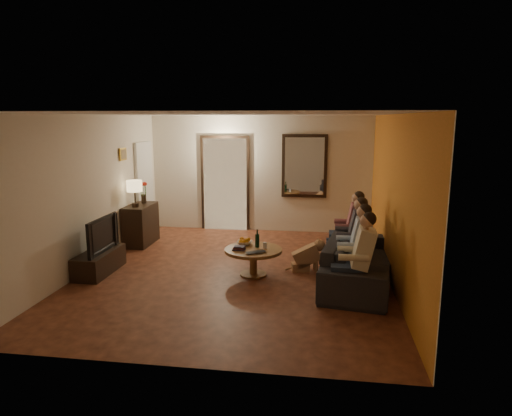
# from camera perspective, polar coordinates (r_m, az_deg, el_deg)

# --- Properties ---
(floor) EXTENTS (5.00, 6.00, 0.01)m
(floor) POSITION_cam_1_polar(r_m,az_deg,el_deg) (7.72, -2.55, -8.04)
(floor) COLOR #3D1910
(floor) RESTS_ON ground
(ceiling) EXTENTS (5.00, 6.00, 0.01)m
(ceiling) POSITION_cam_1_polar(r_m,az_deg,el_deg) (7.29, -2.73, 11.65)
(ceiling) COLOR white
(ceiling) RESTS_ON back_wall
(back_wall) EXTENTS (5.00, 0.02, 2.60)m
(back_wall) POSITION_cam_1_polar(r_m,az_deg,el_deg) (10.33, 0.49, 4.26)
(back_wall) COLOR beige
(back_wall) RESTS_ON floor
(front_wall) EXTENTS (5.00, 0.02, 2.60)m
(front_wall) POSITION_cam_1_polar(r_m,az_deg,el_deg) (4.55, -9.75, -4.72)
(front_wall) COLOR beige
(front_wall) RESTS_ON floor
(left_wall) EXTENTS (0.02, 6.00, 2.60)m
(left_wall) POSITION_cam_1_polar(r_m,az_deg,el_deg) (8.23, -20.00, 1.85)
(left_wall) COLOR beige
(left_wall) RESTS_ON floor
(right_wall) EXTENTS (0.02, 6.00, 2.60)m
(right_wall) POSITION_cam_1_polar(r_m,az_deg,el_deg) (7.35, 16.88, 1.00)
(right_wall) COLOR beige
(right_wall) RESTS_ON floor
(orange_accent) EXTENTS (0.01, 6.00, 2.60)m
(orange_accent) POSITION_cam_1_polar(r_m,az_deg,el_deg) (7.35, 16.81, 1.00)
(orange_accent) COLOR #C37721
(orange_accent) RESTS_ON right_wall
(kitchen_doorway) EXTENTS (1.00, 0.06, 2.10)m
(kitchen_doorway) POSITION_cam_1_polar(r_m,az_deg,el_deg) (10.48, -3.87, 2.96)
(kitchen_doorway) COLOR #FFE0A5
(kitchen_doorway) RESTS_ON floor
(door_trim) EXTENTS (1.12, 0.04, 2.22)m
(door_trim) POSITION_cam_1_polar(r_m,az_deg,el_deg) (10.47, -3.88, 2.95)
(door_trim) COLOR black
(door_trim) RESTS_ON floor
(fridge_glimpse) EXTENTS (0.45, 0.03, 1.70)m
(fridge_glimpse) POSITION_cam_1_polar(r_m,az_deg,el_deg) (10.45, -2.51, 2.12)
(fridge_glimpse) COLOR silver
(fridge_glimpse) RESTS_ON floor
(mirror_frame) EXTENTS (1.00, 0.05, 1.40)m
(mirror_frame) POSITION_cam_1_polar(r_m,az_deg,el_deg) (10.18, 6.07, 5.24)
(mirror_frame) COLOR black
(mirror_frame) RESTS_ON back_wall
(mirror_glass) EXTENTS (0.86, 0.02, 1.26)m
(mirror_glass) POSITION_cam_1_polar(r_m,az_deg,el_deg) (10.15, 6.07, 5.22)
(mirror_glass) COLOR white
(mirror_glass) RESTS_ON back_wall
(white_door) EXTENTS (0.06, 0.85, 2.04)m
(white_door) POSITION_cam_1_polar(r_m,az_deg,el_deg) (10.32, -13.73, 2.37)
(white_door) COLOR white
(white_door) RESTS_ON floor
(framed_art) EXTENTS (0.03, 0.28, 0.24)m
(framed_art) POSITION_cam_1_polar(r_m,az_deg,el_deg) (9.32, -16.30, 6.48)
(framed_art) COLOR #B28C33
(framed_art) RESTS_ON left_wall
(art_canvas) EXTENTS (0.01, 0.22, 0.18)m
(art_canvas) POSITION_cam_1_polar(r_m,az_deg,el_deg) (9.31, -16.22, 6.48)
(art_canvas) COLOR brown
(art_canvas) RESTS_ON left_wall
(dresser) EXTENTS (0.45, 0.91, 0.81)m
(dresser) POSITION_cam_1_polar(r_m,az_deg,el_deg) (9.60, -14.21, -2.01)
(dresser) COLOR black
(dresser) RESTS_ON floor
(table_lamp) EXTENTS (0.30, 0.30, 0.54)m
(table_lamp) POSITION_cam_1_polar(r_m,az_deg,el_deg) (9.28, -14.92, 1.76)
(table_lamp) COLOR beige
(table_lamp) RESTS_ON dresser
(flower_vase) EXTENTS (0.14, 0.14, 0.44)m
(flower_vase) POSITION_cam_1_polar(r_m,az_deg,el_deg) (9.69, -13.89, 1.89)
(flower_vase) COLOR red
(flower_vase) RESTS_ON dresser
(tv_stand) EXTENTS (0.45, 1.10, 0.37)m
(tv_stand) POSITION_cam_1_polar(r_m,az_deg,el_deg) (8.08, -19.00, -6.40)
(tv_stand) COLOR black
(tv_stand) RESTS_ON floor
(tv) EXTENTS (1.01, 0.13, 0.58)m
(tv) POSITION_cam_1_polar(r_m,az_deg,el_deg) (7.95, -19.22, -3.14)
(tv) COLOR black
(tv) RESTS_ON tv_stand
(sofa) EXTENTS (2.57, 1.34, 0.71)m
(sofa) POSITION_cam_1_polar(r_m,az_deg,el_deg) (7.37, 12.85, -6.32)
(sofa) COLOR black
(sofa) RESTS_ON floor
(person_a) EXTENTS (0.60, 0.40, 1.20)m
(person_a) POSITION_cam_1_polar(r_m,az_deg,el_deg) (6.44, 12.67, -6.61)
(person_a) COLOR tan
(person_a) RESTS_ON sofa
(person_b) EXTENTS (0.60, 0.40, 1.20)m
(person_b) POSITION_cam_1_polar(r_m,az_deg,el_deg) (7.01, 12.30, -5.13)
(person_b) COLOR tan
(person_b) RESTS_ON sofa
(person_c) EXTENTS (0.60, 0.40, 1.20)m
(person_c) POSITION_cam_1_polar(r_m,az_deg,el_deg) (7.59, 12.00, -3.87)
(person_c) COLOR tan
(person_c) RESTS_ON sofa
(person_d) EXTENTS (0.60, 0.40, 1.20)m
(person_d) POSITION_cam_1_polar(r_m,az_deg,el_deg) (8.17, 11.73, -2.80)
(person_d) COLOR tan
(person_d) RESTS_ON sofa
(dog) EXTENTS (0.60, 0.36, 0.56)m
(dog) POSITION_cam_1_polar(r_m,az_deg,el_deg) (7.75, 6.32, -5.83)
(dog) COLOR #AF7E50
(dog) RESTS_ON floor
(coffee_table) EXTENTS (1.08, 1.08, 0.45)m
(coffee_table) POSITION_cam_1_polar(r_m,az_deg,el_deg) (7.51, -0.33, -6.76)
(coffee_table) COLOR brown
(coffee_table) RESTS_ON floor
(bowl) EXTENTS (0.26, 0.26, 0.06)m
(bowl) POSITION_cam_1_polar(r_m,az_deg,el_deg) (7.67, -1.42, -4.38)
(bowl) COLOR white
(bowl) RESTS_ON coffee_table
(oranges) EXTENTS (0.20, 0.20, 0.08)m
(oranges) POSITION_cam_1_polar(r_m,az_deg,el_deg) (7.65, -1.42, -3.88)
(oranges) COLOR orange
(oranges) RESTS_ON bowl
(wine_bottle) EXTENTS (0.07, 0.07, 0.31)m
(wine_bottle) POSITION_cam_1_polar(r_m,az_deg,el_deg) (7.49, 0.16, -3.78)
(wine_bottle) COLOR black
(wine_bottle) RESTS_ON coffee_table
(wine_glass) EXTENTS (0.06, 0.06, 0.10)m
(wine_glass) POSITION_cam_1_polar(r_m,az_deg,el_deg) (7.45, 1.10, -4.69)
(wine_glass) COLOR silver
(wine_glass) RESTS_ON coffee_table
(book_stack) EXTENTS (0.20, 0.15, 0.07)m
(book_stack) POSITION_cam_1_polar(r_m,az_deg,el_deg) (7.37, -2.15, -5.00)
(book_stack) COLOR black
(book_stack) RESTS_ON coffee_table
(laptop) EXTENTS (0.39, 0.36, 0.03)m
(laptop) POSITION_cam_1_polar(r_m,az_deg,el_deg) (7.16, 0.13, -5.66)
(laptop) COLOR black
(laptop) RESTS_ON coffee_table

